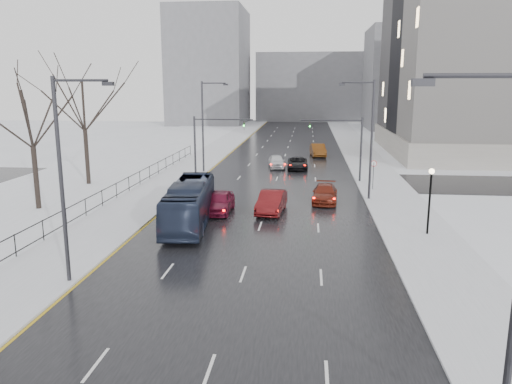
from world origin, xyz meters
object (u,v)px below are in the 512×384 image
(lamppost_r_mid, at_px, (430,192))
(bus, at_px, (189,203))
(mast_signal_right, at_px, (350,142))
(no_uturn_sign, at_px, (374,166))
(mast_signal_left, at_px, (205,140))
(sedan_center_near, at_px, (219,202))
(sedan_right_far, at_px, (325,193))
(sedan_center_far, at_px, (277,161))
(streetlight_r_near, at_px, (512,253))
(sedan_right_distant, at_px, (318,150))
(sedan_right_near, at_px, (272,202))
(sedan_right_cross, at_px, (297,163))
(streetlight_r_mid, at_px, (369,134))
(tree_park_d, at_px, (39,210))
(tree_park_e, at_px, (89,185))
(streetlight_l_near, at_px, (65,171))
(streetlight_l_far, at_px, (205,122))

(lamppost_r_mid, height_order, bus, lamppost_r_mid)
(mast_signal_right, height_order, no_uturn_sign, mast_signal_right)
(mast_signal_left, height_order, sedan_center_near, mast_signal_left)
(sedan_right_far, relative_size, sedan_center_far, 1.10)
(streetlight_r_near, xyz_separation_m, sedan_center_near, (-11.67, 24.47, -4.75))
(sedan_center_near, height_order, sedan_right_far, sedan_center_near)
(sedan_right_far, height_order, sedan_right_distant, sedan_right_distant)
(sedan_right_near, distance_m, sedan_center_far, 21.12)
(sedan_right_cross, relative_size, sedan_right_far, 1.00)
(streetlight_r_near, bearing_deg, mast_signal_right, 91.27)
(streetlight_r_mid, height_order, sedan_right_near, streetlight_r_mid)
(tree_park_d, distance_m, sedan_right_far, 22.98)
(tree_park_d, height_order, tree_park_e, tree_park_e)
(streetlight_r_mid, bearing_deg, lamppost_r_mid, -74.18)
(sedan_center_near, distance_m, sedan_right_cross, 21.54)
(tree_park_e, xyz_separation_m, sedan_right_cross, (20.18, 11.30, 0.73))
(tree_park_d, relative_size, sedan_right_far, 2.53)
(tree_park_d, bearing_deg, sedan_right_cross, 47.12)
(mast_signal_right, height_order, sedan_right_distant, mast_signal_right)
(lamppost_r_mid, distance_m, sedan_right_cross, 26.95)
(streetlight_l_near, distance_m, mast_signal_right, 32.03)
(tree_park_e, distance_m, sedan_right_distant, 31.86)
(streetlight_l_near, distance_m, bus, 12.14)
(tree_park_d, xyz_separation_m, sedan_center_near, (14.30, 0.47, 0.87))
(streetlight_l_far, relative_size, sedan_center_near, 2.05)
(streetlight_l_far, height_order, sedan_right_cross, streetlight_l_far)
(streetlight_r_near, distance_m, sedan_right_cross, 45.98)
(tree_park_d, xyz_separation_m, streetlight_l_near, (9.63, -14.00, 5.62))
(streetlight_r_mid, bearing_deg, tree_park_e, 171.37)
(streetlight_l_near, bearing_deg, bus, 73.58)
(tree_park_e, distance_m, mast_signal_right, 26.16)
(no_uturn_sign, height_order, sedan_right_cross, no_uturn_sign)
(tree_park_d, relative_size, sedan_right_cross, 2.52)
(streetlight_r_near, relative_size, streetlight_l_far, 1.00)
(sedan_right_distant, bearing_deg, streetlight_r_near, -92.48)
(sedan_center_near, bearing_deg, sedan_right_near, 6.86)
(sedan_center_near, bearing_deg, sedan_right_far, 29.09)
(tree_park_d, xyz_separation_m, sedan_right_distant, (22.30, 32.33, 0.89))
(bus, height_order, sedan_right_far, bus)
(sedan_center_near, relative_size, sedan_right_cross, 0.98)
(mast_signal_left, bearing_deg, lamppost_r_mid, -44.48)
(lamppost_r_mid, xyz_separation_m, sedan_right_far, (-6.35, 8.87, -2.19))
(bus, bearing_deg, no_uturn_sign, 36.93)
(mast_signal_left, distance_m, bus, 17.39)
(mast_signal_left, relative_size, sedan_right_near, 1.29)
(streetlight_l_near, bearing_deg, streetlight_l_far, 90.00)
(tree_park_e, bearing_deg, lamppost_r_mid, -25.62)
(streetlight_l_far, bearing_deg, mast_signal_left, -78.13)
(no_uturn_sign, relative_size, sedan_center_near, 0.55)
(streetlight_l_near, relative_size, sedan_right_far, 2.02)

